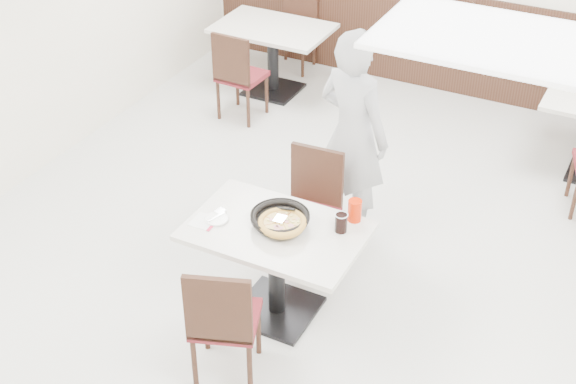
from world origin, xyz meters
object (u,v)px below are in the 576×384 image
at_px(chair_far, 307,214).
at_px(red_cup, 355,210).
at_px(main_table, 277,271).
at_px(cola_glass, 341,223).
at_px(bg_table_left, 273,59).
at_px(pizza_pan, 280,220).
at_px(diner_person, 353,135).
at_px(bg_chair_left_far, 294,29).
at_px(side_plate, 217,219).
at_px(pizza, 282,224).
at_px(bg_chair_left_near, 242,74).
at_px(chair_near, 225,317).

relative_size(chair_far, red_cup, 5.94).
height_order(main_table, cola_glass, cola_glass).
bearing_deg(cola_glass, bg_table_left, 125.33).
relative_size(pizza_pan, diner_person, 0.22).
bearing_deg(bg_chair_left_far, bg_table_left, 91.18).
height_order(side_plate, bg_table_left, side_plate).
bearing_deg(pizza, cola_glass, 28.25).
bearing_deg(cola_glass, diner_person, 109.17).
bearing_deg(diner_person, bg_chair_left_near, -20.90).
xyz_separation_m(pizza_pan, red_cup, (0.43, 0.28, 0.04)).
relative_size(chair_far, bg_chair_left_near, 1.00).
xyz_separation_m(pizza_pan, side_plate, (-0.42, -0.15, -0.03)).
distance_m(chair_near, pizza, 0.73).
distance_m(pizza_pan, bg_chair_left_near, 3.00).
bearing_deg(chair_far, cola_glass, 133.33).
bearing_deg(pizza, diner_person, 90.28).
bearing_deg(side_plate, cola_glass, 18.74).
height_order(pizza, bg_chair_left_near, bg_chair_left_near).
distance_m(chair_near, cola_glass, 1.00).
relative_size(chair_far, diner_person, 0.54).
distance_m(bg_table_left, bg_chair_left_near, 0.66).
height_order(main_table, bg_table_left, same).
xyz_separation_m(main_table, diner_person, (0.05, 1.20, 0.51)).
bearing_deg(chair_far, red_cup, 147.65).
xyz_separation_m(pizza, diner_person, (-0.01, 1.21, 0.07)).
xyz_separation_m(main_table, pizza_pan, (0.00, 0.05, 0.42)).
bearing_deg(pizza, pizza_pan, 128.35).
relative_size(chair_near, chair_far, 1.00).
bearing_deg(pizza_pan, bg_chair_left_far, 115.39).
xyz_separation_m(red_cup, bg_chair_left_near, (-2.15, 2.16, -0.35)).
distance_m(pizza, bg_table_left, 3.64).
relative_size(diner_person, bg_table_left, 1.47).
xyz_separation_m(pizza, bg_chair_left_far, (-1.82, 3.79, -0.34)).
relative_size(side_plate, bg_table_left, 0.14).
xyz_separation_m(pizza_pan, cola_glass, (0.40, 0.13, 0.02)).
xyz_separation_m(pizza_pan, bg_chair_left_far, (-1.77, 3.72, -0.32)).
height_order(main_table, red_cup, red_cup).
bearing_deg(bg_table_left, side_plate, -68.32).
height_order(diner_person, bg_table_left, diner_person).
relative_size(pizza, bg_chair_left_far, 0.32).
xyz_separation_m(side_plate, red_cup, (0.85, 0.44, 0.07)).
distance_m(main_table, red_cup, 0.71).
xyz_separation_m(chair_near, bg_chair_left_near, (-1.69, 3.16, 0.00)).
bearing_deg(diner_person, bg_chair_left_far, -39.38).
relative_size(main_table, side_plate, 7.35).
height_order(chair_far, red_cup, chair_far).
relative_size(main_table, bg_chair_left_near, 1.26).
height_order(red_cup, bg_chair_left_near, bg_chair_left_near).
distance_m(chair_near, bg_table_left, 4.16).
relative_size(main_table, chair_far, 1.26).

